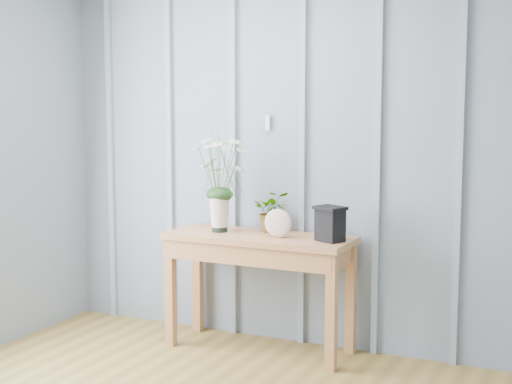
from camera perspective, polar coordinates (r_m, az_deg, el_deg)
The scene contains 6 objects.
room_shell at distance 3.75m, azimuth -0.64°, elevation 12.45°, with size 4.00×4.50×2.50m.
sideboard at distance 5.00m, azimuth 0.25°, elevation -4.42°, with size 1.20×0.45×0.75m.
daisy_vase at distance 5.05m, azimuth -2.69°, elevation 1.55°, with size 0.45×0.34×0.63m.
spider_plant at distance 5.08m, azimuth 1.24°, elevation -1.39°, with size 0.24×0.21×0.27m, color #153415.
felt_disc_vessel at distance 4.87m, azimuth 1.62°, elevation -2.29°, with size 0.18×0.05×0.18m, color #9C5E6F.
carved_box at distance 4.77m, azimuth 5.41°, elevation -2.29°, with size 0.22×0.20×0.21m.
Camera 1 is at (1.64, -2.44, 1.64)m, focal length 55.00 mm.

